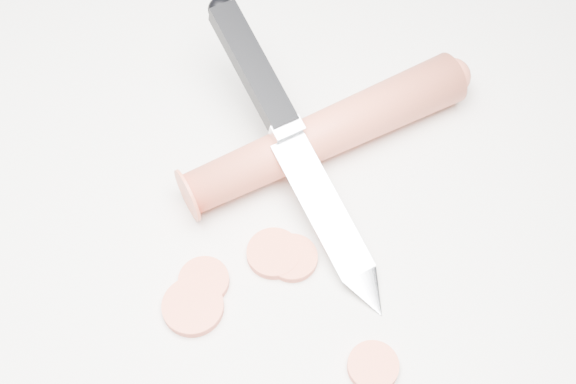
# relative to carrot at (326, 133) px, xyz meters

# --- Properties ---
(ground) EXTENTS (2.40, 2.40, 0.00)m
(ground) POSITION_rel_carrot_xyz_m (-0.03, -0.06, -0.02)
(ground) COLOR silver
(ground) RESTS_ON ground
(carrot) EXTENTS (0.19, 0.15, 0.03)m
(carrot) POSITION_rel_carrot_xyz_m (0.00, 0.00, 0.00)
(carrot) COLOR #CE5237
(carrot) RESTS_ON ground
(carrot_slice_0) EXTENTS (0.03, 0.03, 0.01)m
(carrot_slice_0) POSITION_rel_carrot_xyz_m (-0.07, -0.11, -0.02)
(carrot_slice_0) COLOR #E85C3A
(carrot_slice_0) RESTS_ON ground
(carrot_slice_1) EXTENTS (0.04, 0.04, 0.01)m
(carrot_slice_1) POSITION_rel_carrot_xyz_m (-0.02, -0.09, -0.02)
(carrot_slice_1) COLOR #E85C3A
(carrot_slice_1) RESTS_ON ground
(carrot_slice_2) EXTENTS (0.03, 0.03, 0.01)m
(carrot_slice_2) POSITION_rel_carrot_xyz_m (0.05, -0.16, -0.02)
(carrot_slice_2) COLOR #E85C3A
(carrot_slice_2) RESTS_ON ground
(carrot_slice_3) EXTENTS (0.03, 0.03, 0.01)m
(carrot_slice_3) POSITION_rel_carrot_xyz_m (-0.01, -0.09, -0.02)
(carrot_slice_3) COLOR #E85C3A
(carrot_slice_3) RESTS_ON ground
(carrot_slice_4) EXTENTS (0.04, 0.04, 0.01)m
(carrot_slice_4) POSITION_rel_carrot_xyz_m (-0.07, -0.13, -0.02)
(carrot_slice_4) COLOR #E85C3A
(carrot_slice_4) RESTS_ON ground
(kitchen_knife) EXTENTS (0.16, 0.21, 0.08)m
(kitchen_knife) POSITION_rel_carrot_xyz_m (-0.02, -0.03, 0.02)
(kitchen_knife) COLOR silver
(kitchen_knife) RESTS_ON ground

